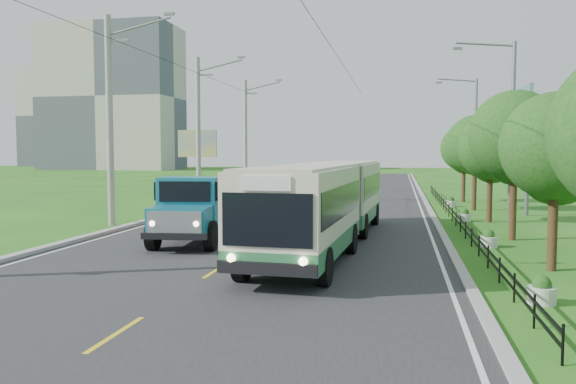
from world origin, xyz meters
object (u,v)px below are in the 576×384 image
(planter_front, at_px, (542,292))
(planter_mid, at_px, (464,216))
(streetlight_mid, at_px, (509,125))
(planter_near, at_px, (489,240))
(streetlight_far, at_px, (473,134))
(billboard_left, at_px, (197,148))
(billboard_right, at_px, (520,122))
(tree_fourth, at_px, (491,151))
(dump_truck, at_px, (196,205))
(planter_far, at_px, (451,202))
(pole_mid, at_px, (199,130))
(tree_back, at_px, (465,151))
(bus, at_px, (327,198))
(pole_near, at_px, (110,120))
(pole_far, at_px, (246,135))
(tree_third, at_px, (516,141))
(tree_fifth, at_px, (476,147))
(tree_second, at_px, (556,152))

(planter_front, distance_m, planter_mid, 16.00)
(streetlight_mid, bearing_deg, planter_near, -104.32)
(streetlight_far, bearing_deg, billboard_left, -168.77)
(planter_mid, xyz_separation_m, billboard_right, (3.70, 6.00, 5.06))
(tree_fourth, height_order, dump_truck, tree_fourth)
(billboard_left, xyz_separation_m, billboard_right, (21.80, -4.00, 1.48))
(streetlight_mid, xyz_separation_m, planter_far, (-2.04, 8.00, -4.62))
(pole_mid, distance_m, dump_truck, 17.22)
(tree_back, relative_size, dump_truck, 0.86)
(streetlight_far, xyz_separation_m, bus, (-8.00, -22.86, -3.08))
(pole_near, distance_m, pole_far, 24.00)
(tree_back, xyz_separation_m, billboard_right, (2.44, -6.14, 1.69))
(tree_third, distance_m, planter_far, 14.40)
(tree_back, xyz_separation_m, dump_truck, (-12.42, -20.98, -2.19))
(tree_fifth, relative_size, planter_far, 8.66)
(planter_near, distance_m, billboard_right, 15.34)
(pole_far, bearing_deg, planter_far, -33.12)
(billboard_left, bearing_deg, tree_fourth, -26.99)
(streetlight_mid, distance_m, bus, 12.33)
(tree_fourth, distance_m, planter_mid, 3.53)
(pole_near, distance_m, planter_near, 17.79)
(pole_near, height_order, tree_fourth, pole_near)
(tree_third, relative_size, billboard_left, 1.15)
(tree_third, height_order, billboard_right, billboard_right)
(pole_mid, xyz_separation_m, tree_fifth, (18.12, -0.86, -1.24))
(streetlight_mid, xyz_separation_m, billboard_right, (1.66, 6.00, 0.44))
(tree_back, relative_size, streetlight_far, 0.61)
(tree_fifth, bearing_deg, dump_truck, -129.66)
(pole_mid, bearing_deg, pole_near, -90.00)
(planter_near, relative_size, bus, 0.04)
(billboard_left, bearing_deg, tree_third, -39.33)
(pole_mid, bearing_deg, billboard_right, -2.78)
(streetlight_mid, xyz_separation_m, billboard_left, (-20.14, 10.00, -1.04))
(planter_near, distance_m, bus, 6.21)
(tree_fourth, relative_size, tree_fifth, 0.93)
(planter_front, xyz_separation_m, bus, (-5.96, 7.14, 1.54))
(tree_second, relative_size, planter_mid, 7.91)
(streetlight_far, distance_m, dump_truck, 26.60)
(tree_third, xyz_separation_m, billboard_left, (-19.36, 15.86, -0.12))
(dump_truck, bearing_deg, tree_back, 52.53)
(planter_near, bearing_deg, planter_mid, 90.00)
(pole_far, distance_m, tree_third, 30.78)
(pole_near, relative_size, planter_far, 14.93)
(pole_near, xyz_separation_m, tree_third, (18.12, -0.86, -1.11))
(billboard_right, bearing_deg, bus, -123.01)
(planter_far, bearing_deg, tree_fifth, -55.95)
(planter_mid, height_order, billboard_left, billboard_left)
(tree_second, bearing_deg, pole_mid, 133.85)
(tree_fifth, height_order, streetlight_mid, streetlight_mid)
(dump_truck, bearing_deg, streetlight_mid, 26.95)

